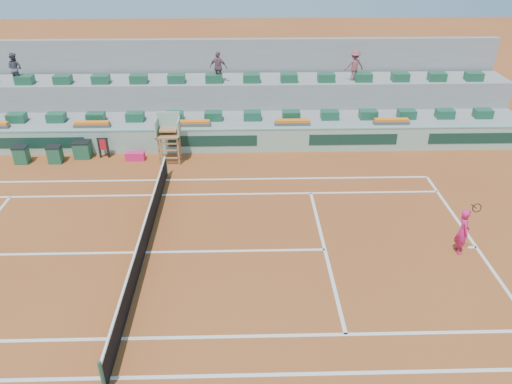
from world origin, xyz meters
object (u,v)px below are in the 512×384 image
(player_bag, at_px, (135,156))
(drink_cooler_a, at_px, (82,149))
(tennis_player, at_px, (463,231))
(umpire_chair, at_px, (168,131))

(player_bag, bearing_deg, drink_cooler_a, 171.92)
(drink_cooler_a, height_order, tennis_player, tennis_player)
(tennis_player, bearing_deg, umpire_chair, 145.24)
(umpire_chair, relative_size, drink_cooler_a, 2.86)
(drink_cooler_a, xyz_separation_m, tennis_player, (15.48, -8.24, 0.45))
(player_bag, height_order, tennis_player, tennis_player)
(umpire_chair, relative_size, tennis_player, 1.05)
(player_bag, height_order, umpire_chair, umpire_chair)
(umpire_chair, distance_m, drink_cooler_a, 4.52)
(drink_cooler_a, distance_m, tennis_player, 17.54)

